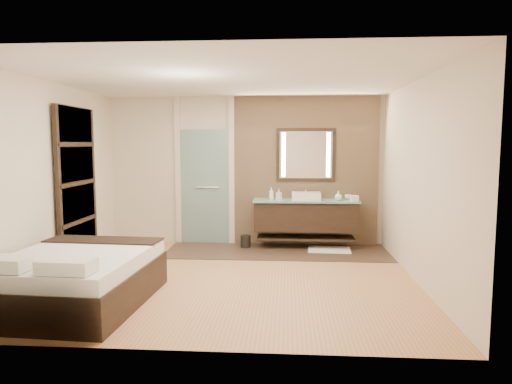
# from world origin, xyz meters

# --- Properties ---
(floor) EXTENTS (5.00, 5.00, 0.00)m
(floor) POSITION_xyz_m (0.00, 0.00, 0.00)
(floor) COLOR #A87646
(floor) RESTS_ON ground
(tile_strip) EXTENTS (3.80, 1.30, 0.01)m
(tile_strip) POSITION_xyz_m (0.60, 1.60, 0.01)
(tile_strip) COLOR #3D2F21
(tile_strip) RESTS_ON floor
(stone_wall) EXTENTS (2.60, 0.08, 2.70)m
(stone_wall) POSITION_xyz_m (1.10, 2.21, 1.35)
(stone_wall) COLOR tan
(stone_wall) RESTS_ON floor
(vanity) EXTENTS (1.85, 0.55, 0.88)m
(vanity) POSITION_xyz_m (1.10, 1.92, 0.58)
(vanity) COLOR black
(vanity) RESTS_ON stone_wall
(mirror_unit) EXTENTS (1.06, 0.04, 0.96)m
(mirror_unit) POSITION_xyz_m (1.10, 2.16, 1.65)
(mirror_unit) COLOR black
(mirror_unit) RESTS_ON stone_wall
(frosted_door) EXTENTS (1.10, 0.12, 2.70)m
(frosted_door) POSITION_xyz_m (-0.75, 2.20, 1.14)
(frosted_door) COLOR #ACD9D6
(frosted_door) RESTS_ON floor
(shoji_partition) EXTENTS (0.06, 1.20, 2.40)m
(shoji_partition) POSITION_xyz_m (-2.43, 0.60, 1.21)
(shoji_partition) COLOR black
(shoji_partition) RESTS_ON floor
(bed) EXTENTS (1.63, 1.99, 0.74)m
(bed) POSITION_xyz_m (-1.65, -1.16, 0.31)
(bed) COLOR black
(bed) RESTS_ON floor
(bath_mat) EXTENTS (0.75, 0.54, 0.02)m
(bath_mat) POSITION_xyz_m (1.51, 1.72, 0.02)
(bath_mat) COLOR white
(bath_mat) RESTS_ON floor
(waste_bin) EXTENTS (0.20, 0.20, 0.22)m
(waste_bin) POSITION_xyz_m (0.03, 1.85, 0.11)
(waste_bin) COLOR black
(waste_bin) RESTS_ON floor
(tissue_box) EXTENTS (0.15, 0.15, 0.10)m
(tissue_box) POSITION_xyz_m (1.92, 1.76, 0.92)
(tissue_box) COLOR silver
(tissue_box) RESTS_ON vanity
(soap_bottle_a) EXTENTS (0.09, 0.09, 0.21)m
(soap_bottle_a) POSITION_xyz_m (0.49, 1.90, 0.97)
(soap_bottle_a) COLOR white
(soap_bottle_a) RESTS_ON vanity
(soap_bottle_b) EXTENTS (0.11, 0.11, 0.19)m
(soap_bottle_b) POSITION_xyz_m (0.62, 1.92, 0.96)
(soap_bottle_b) COLOR #B2B2B2
(soap_bottle_b) RESTS_ON vanity
(soap_bottle_c) EXTENTS (0.16, 0.16, 0.16)m
(soap_bottle_c) POSITION_xyz_m (1.66, 1.85, 0.95)
(soap_bottle_c) COLOR silver
(soap_bottle_c) RESTS_ON vanity
(cup) EXTENTS (0.11, 0.11, 0.09)m
(cup) POSITION_xyz_m (1.85, 2.03, 0.91)
(cup) COLOR white
(cup) RESTS_ON vanity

